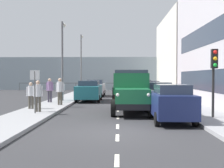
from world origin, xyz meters
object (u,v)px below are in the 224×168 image
car_teal_oppositeside_0 (89,90)px  pedestrian_with_bag (50,88)px  traffic_light_near (214,68)px  car_white_kerbside_1 (157,95)px  pedestrian_strolling (60,89)px  street_sign (35,84)px  car_maroon_kerbside_3 (142,88)px  pedestrian_near_railing (38,93)px  truck_vintage_green (131,92)px  car_red_kerbside_2 (148,91)px  car_silver_oppositeside_1 (95,88)px  pedestrian_couple_b (31,93)px  car_navy_kerbside_near (171,102)px  lamp_post_promenade (63,53)px  pedestrian_by_lamp (61,89)px  lamp_post_far (81,58)px

car_teal_oppositeside_0 → pedestrian_with_bag: (2.67, 2.72, 0.30)m
traffic_light_near → car_white_kerbside_1: bearing=-64.5°
traffic_light_near → pedestrian_strolling: bearing=-34.7°
street_sign → car_maroon_kerbside_3: bearing=-115.6°
car_maroon_kerbside_3 → street_sign: bearing=64.4°
pedestrian_with_bag → pedestrian_near_railing: bearing=97.2°
truck_vintage_green → car_white_kerbside_1: 2.51m
car_red_kerbside_2 → pedestrian_strolling: size_ratio=2.34×
pedestrian_near_railing → pedestrian_with_bag: pedestrian_with_bag is taller
car_silver_oppositeside_1 → street_sign: size_ratio=1.88×
pedestrian_couple_b → car_silver_oppositeside_1: bearing=-101.7°
car_red_kerbside_2 → car_white_kerbside_1: bearing=90.0°
car_navy_kerbside_near → car_red_kerbside_2: 10.11m
car_maroon_kerbside_3 → traffic_light_near: bearing=97.6°
lamp_post_promenade → car_navy_kerbside_near: bearing=124.3°
car_maroon_kerbside_3 → pedestrian_by_lamp: 9.08m
pedestrian_strolling → car_teal_oppositeside_0: bearing=-107.6°
car_red_kerbside_2 → pedestrian_with_bag: pedestrian_with_bag is taller
car_red_kerbside_2 → pedestrian_by_lamp: pedestrian_by_lamp is taller
car_white_kerbside_1 → pedestrian_strolling: bearing=-13.1°
car_teal_oppositeside_0 → pedestrian_strolling: (1.50, 4.75, 0.32)m
car_silver_oppositeside_1 → pedestrian_by_lamp: 7.34m
truck_vintage_green → lamp_post_far: lamp_post_far is taller
car_red_kerbside_2 → pedestrian_near_railing: pedestrian_near_railing is taller
truck_vintage_green → car_teal_oppositeside_0: bearing=-68.6°
truck_vintage_green → pedestrian_couple_b: size_ratio=3.59×
car_silver_oppositeside_1 → car_red_kerbside_2: bearing=124.1°
pedestrian_strolling → pedestrian_by_lamp: size_ratio=1.14×
car_maroon_kerbside_3 → lamp_post_promenade: bearing=40.7°
car_red_kerbside_2 → pedestrian_with_bag: bearing=13.3°
car_white_kerbside_1 → car_silver_oppositeside_1: bearing=-68.7°
street_sign → pedestrian_near_railing: bearing=-89.2°
car_white_kerbside_1 → pedestrian_couple_b: (7.61, 0.87, 0.18)m
car_white_kerbside_1 → lamp_post_far: lamp_post_far is taller
pedestrian_with_bag → lamp_post_far: (-0.61, -13.68, 3.06)m
car_teal_oppositeside_0 → car_silver_oppositeside_1: size_ratio=1.11×
pedestrian_with_bag → lamp_post_far: bearing=-92.5°
car_teal_oppositeside_0 → street_sign: 9.41m
pedestrian_with_bag → car_navy_kerbside_near: bearing=132.1°
car_teal_oppositeside_0 → pedestrian_near_railing: 8.79m
car_red_kerbside_2 → pedestrian_couple_b: (7.61, 6.15, 0.17)m
pedestrian_by_lamp → traffic_light_near: (-9.10, 9.80, 1.40)m
car_red_kerbside_2 → street_sign: 10.68m
pedestrian_near_railing → street_sign: bearing=90.8°
truck_vintage_green → traffic_light_near: bearing=146.1°
pedestrian_couple_b → pedestrian_with_bag: size_ratio=0.88×
car_white_kerbside_1 → traffic_light_near: 5.08m
car_white_kerbside_1 → lamp_post_far: 18.83m
car_maroon_kerbside_3 → street_sign: (6.77, 14.13, 0.79)m
car_maroon_kerbside_3 → car_navy_kerbside_near: bearing=90.0°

